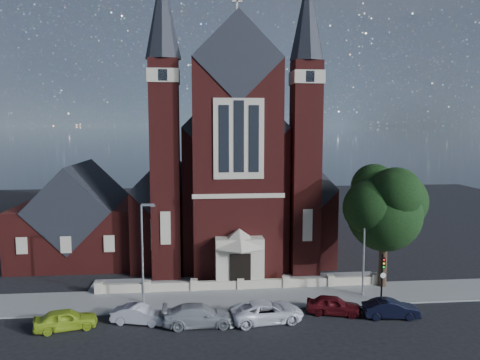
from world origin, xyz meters
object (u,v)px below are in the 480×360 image
at_px(traffic_signal, 383,272).
at_px(car_silver_b, 200,315).
at_px(car_white_suv, 267,312).
at_px(church, 227,176).
at_px(street_lamp_left, 143,248).
at_px(parish_hall, 81,221).
at_px(car_lime_van, 66,319).
at_px(street_tree, 387,210).
at_px(street_lamp_right, 365,242).
at_px(car_dark_red, 334,305).
at_px(car_silver_a, 139,314).
at_px(car_navy, 391,309).

distance_m(traffic_signal, car_silver_b, 14.99).
bearing_deg(car_white_suv, church, -4.41).
xyz_separation_m(church, car_silver_b, (-3.58, -23.46, -7.43)).
height_order(street_lamp_left, traffic_signal, street_lamp_left).
bearing_deg(traffic_signal, parish_hall, 150.02).
bearing_deg(car_white_suv, car_lime_van, 82.31).
height_order(church, street_tree, church).
relative_size(street_tree, street_lamp_right, 1.32).
distance_m(car_white_suv, car_dark_red, 5.28).
bearing_deg(car_dark_red, street_lamp_left, 92.50).
relative_size(church, street_lamp_left, 4.31).
xyz_separation_m(parish_hall, street_lamp_left, (8.09, -14.00, 0.59)).
bearing_deg(street_lamp_left, car_dark_red, -13.23).
height_order(traffic_signal, car_silver_a, traffic_signal).
bearing_deg(church, car_silver_b, -98.68).
bearing_deg(church, car_dark_red, -73.77).
bearing_deg(car_navy, street_tree, -12.57).
bearing_deg(car_white_suv, car_silver_a, 78.84).
height_order(traffic_signal, car_dark_red, traffic_signal).
xyz_separation_m(street_tree, car_silver_a, (-20.50, -5.40, -6.31)).
relative_size(parish_hall, car_dark_red, 2.99).
relative_size(car_lime_van, car_navy, 1.03).
height_order(street_tree, car_dark_red, street_tree).
relative_size(traffic_signal, car_lime_van, 0.95).
bearing_deg(car_silver_a, car_silver_b, -87.62).
relative_size(parish_hall, traffic_signal, 3.05).
distance_m(street_lamp_right, car_dark_red, 6.29).
height_order(street_lamp_left, car_dark_red, street_lamp_left).
relative_size(church, car_dark_red, 8.57).
relative_size(street_tree, traffic_signal, 2.67).
xyz_separation_m(street_tree, street_lamp_right, (-2.51, -1.71, -2.36)).
bearing_deg(street_tree, street_lamp_right, -145.74).
distance_m(parish_hall, car_lime_van, 18.80).
bearing_deg(car_silver_b, car_navy, -89.84).
bearing_deg(car_navy, car_lime_van, 95.44).
distance_m(street_lamp_right, traffic_signal, 2.71).
bearing_deg(church, street_tree, -53.83).
relative_size(street_lamp_left, street_lamp_right, 1.00).
xyz_separation_m(car_silver_a, car_navy, (18.42, -0.78, 0.03)).
bearing_deg(parish_hall, car_silver_b, -56.15).
distance_m(car_silver_a, car_navy, 18.44).
bearing_deg(car_silver_b, car_dark_red, -83.63).
relative_size(street_tree, car_lime_van, 2.54).
bearing_deg(traffic_signal, street_lamp_right, 120.01).
distance_m(street_lamp_right, car_navy, 5.96).
bearing_deg(street_lamp_left, street_tree, 4.76).
bearing_deg(car_navy, car_silver_b, 96.18).
relative_size(traffic_signal, car_silver_a, 1.01).
xyz_separation_m(street_lamp_right, car_silver_b, (-13.67, -4.51, -3.84)).
distance_m(parish_hall, car_navy, 32.49).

